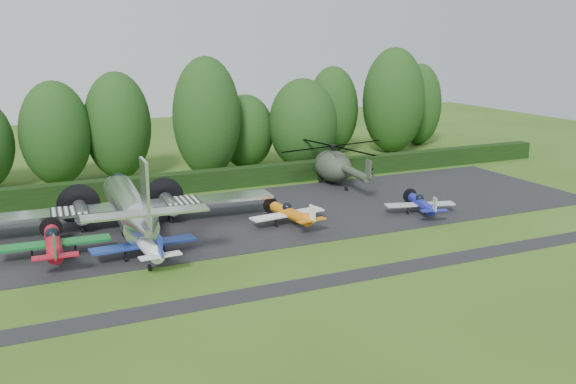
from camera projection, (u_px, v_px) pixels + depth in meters
name	position (u px, v px, depth m)	size (l,w,h in m)	color
ground	(264.00, 257.00, 45.76)	(160.00, 160.00, 0.00)	#325B19
apron	(219.00, 220.00, 54.59)	(70.00, 18.00, 0.01)	black
taxiway_verge	(300.00, 286.00, 40.47)	(70.00, 2.00, 0.00)	black
hedgerow	(184.00, 192.00, 64.29)	(90.00, 1.60, 2.00)	black
transport_plane	(130.00, 206.00, 50.68)	(24.52, 18.80, 7.86)	silver
light_plane_red	(53.00, 243.00, 44.81)	(7.81, 8.21, 3.00)	#B21025
light_plane_white	(146.00, 244.00, 44.81)	(7.44, 7.82, 2.86)	white
light_plane_orange	(290.00, 213.00, 52.85)	(6.62, 6.96, 2.54)	orange
light_plane_blue	(421.00, 204.00, 56.07)	(6.18, 6.49, 2.37)	#191F98
helicopter	(333.00, 163.00, 67.23)	(12.95, 15.16, 4.17)	#323C2E
sign_board	(425.00, 158.00, 75.34)	(3.13, 0.12, 1.76)	#3F3326
tree_0	(303.00, 124.00, 74.40)	(7.97, 7.97, 10.52)	black
tree_1	(207.00, 117.00, 69.89)	(7.41, 7.41, 13.18)	black
tree_3	(118.00, 126.00, 69.19)	(7.16, 7.16, 11.61)	black
tree_6	(55.00, 133.00, 66.25)	(7.23, 7.23, 10.87)	black
tree_7	(333.00, 110.00, 84.41)	(6.68, 6.68, 11.38)	black
tree_8	(419.00, 105.00, 90.46)	(6.20, 6.20, 11.43)	black
tree_9	(246.00, 131.00, 75.09)	(6.54, 6.54, 8.64)	black
tree_10	(394.00, 101.00, 84.33)	(8.15, 8.15, 13.79)	black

